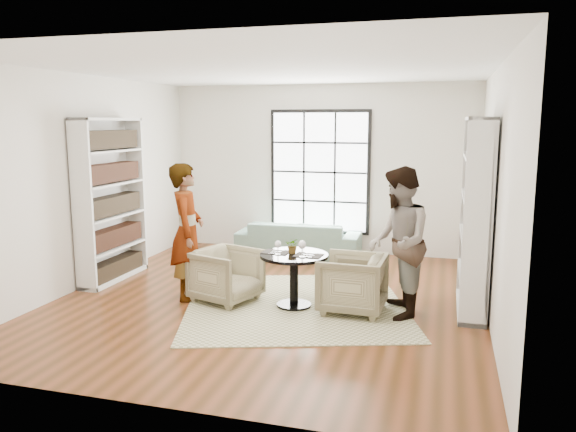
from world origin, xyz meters
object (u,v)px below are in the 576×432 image
(person_left, at_px, (187,232))
(wine_glass_left, at_px, (278,245))
(flower_centerpiece, at_px, (293,246))
(pedestal_table, at_px, (294,268))
(wine_glass_right, at_px, (302,245))
(armchair_left, at_px, (227,275))
(person_right, at_px, (399,243))
(armchair_right, at_px, (352,283))
(sofa, at_px, (299,239))

(person_left, xyz_separation_m, wine_glass_left, (1.28, -0.08, -0.08))
(flower_centerpiece, bearing_deg, pedestal_table, -54.66)
(pedestal_table, xyz_separation_m, wine_glass_right, (0.14, -0.15, 0.34))
(armchair_left, bearing_deg, person_left, 107.93)
(person_right, bearing_deg, flower_centerpiece, -101.01)
(armchair_right, bearing_deg, pedestal_table, -85.90)
(sofa, xyz_separation_m, person_right, (1.93, -2.64, 0.60))
(wine_glass_right, bearing_deg, person_right, 8.59)
(person_right, xyz_separation_m, wine_glass_left, (-1.47, -0.12, -0.09))
(wine_glass_left, height_order, flower_centerpiece, flower_centerpiece)
(person_right, height_order, flower_centerpiece, person_right)
(pedestal_table, distance_m, wine_glass_left, 0.38)
(armchair_right, distance_m, wine_glass_right, 0.79)
(person_right, distance_m, wine_glass_left, 1.48)
(armchair_left, distance_m, person_left, 0.78)
(person_right, height_order, wine_glass_right, person_right)
(armchair_left, relative_size, wine_glass_left, 4.27)
(person_right, distance_m, flower_centerpiece, 1.32)
(armchair_left, xyz_separation_m, wine_glass_left, (0.73, -0.08, 0.47))
(armchair_left, xyz_separation_m, armchair_right, (1.66, 0.04, 0.01))
(pedestal_table, distance_m, wine_glass_right, 0.40)
(armchair_right, xyz_separation_m, flower_centerpiece, (-0.77, 0.01, 0.43))
(armchair_right, distance_m, person_right, 0.78)
(person_left, xyz_separation_m, person_right, (2.76, 0.04, 0.01))
(sofa, height_order, person_right, person_right)
(wine_glass_right, bearing_deg, armchair_right, 16.15)
(sofa, height_order, armchair_left, armchair_left)
(sofa, xyz_separation_m, flower_centerpiece, (0.61, -2.63, 0.48))
(person_right, bearing_deg, armchair_left, -99.48)
(armchair_left, height_order, person_left, person_left)
(person_right, relative_size, flower_centerpiece, 9.15)
(pedestal_table, height_order, armchair_right, armchair_right)
(sofa, bearing_deg, armchair_left, 81.92)
(armchair_left, height_order, wine_glass_left, wine_glass_left)
(sofa, relative_size, person_right, 1.17)
(sofa, distance_m, armchair_left, 2.70)
(wine_glass_left, distance_m, flower_centerpiece, 0.21)
(wine_glass_left, relative_size, flower_centerpiece, 0.91)
(armchair_right, height_order, wine_glass_left, wine_glass_left)
(armchair_left, height_order, flower_centerpiece, flower_centerpiece)
(armchair_left, distance_m, wine_glass_left, 0.88)
(person_left, relative_size, wine_glass_left, 10.01)
(pedestal_table, relative_size, flower_centerpiece, 4.35)
(person_right, bearing_deg, wine_glass_right, -91.96)
(pedestal_table, bearing_deg, armchair_left, -178.93)
(armchair_left, xyz_separation_m, person_right, (2.21, 0.04, 0.56))
(armchair_right, bearing_deg, wine_glass_right, -71.59)
(armchair_right, relative_size, wine_glass_left, 4.39)
(armchair_left, distance_m, armchair_right, 1.66)
(wine_glass_right, bearing_deg, pedestal_table, 133.61)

